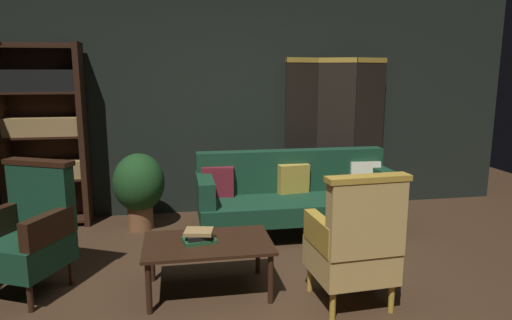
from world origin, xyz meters
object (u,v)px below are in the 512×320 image
book_tan_leather (199,232)px  book_green_cloth (199,240)px  armchair_wing_left (29,232)px  folding_screen (335,133)px  velvet_couch (295,192)px  coffee_table (208,247)px  potted_plant (139,186)px  book_black_cloth (199,236)px  armchair_gilt_accent (355,243)px  bookshelf (44,131)px

book_tan_leather → book_green_cloth: bearing=0.0°
armchair_wing_left → book_green_cloth: (1.32, -0.26, -0.06)m
folding_screen → book_tan_leather: (-1.80, -1.94, -0.48)m
folding_screen → velvet_couch: bearing=-133.6°
folding_screen → coffee_table: bearing=-131.6°
folding_screen → potted_plant: folding_screen is taller
coffee_table → book_tan_leather: bearing=168.3°
folding_screen → armchair_wing_left: bearing=-151.7°
potted_plant → book_green_cloth: (0.57, -1.62, -0.06)m
folding_screen → book_tan_leather: folding_screen is taller
coffee_table → book_black_cloth: (-0.07, 0.01, 0.09)m
armchair_gilt_accent → armchair_wing_left: 2.53m
folding_screen → book_tan_leather: size_ratio=8.77×
coffee_table → armchair_gilt_accent: armchair_gilt_accent is taller
folding_screen → book_tan_leather: 2.69m
armchair_gilt_accent → potted_plant: armchair_gilt_accent is taller
armchair_wing_left → book_green_cloth: 1.34m
folding_screen → potted_plant: 2.44m
folding_screen → armchair_wing_left: 3.57m
folding_screen → armchair_gilt_accent: bearing=-106.0°
potted_plant → book_green_cloth: 1.72m
bookshelf → book_black_cloth: 2.59m
coffee_table → book_black_cloth: 0.12m
book_green_cloth → book_black_cloth: 0.03m
armchair_gilt_accent → book_black_cloth: armchair_gilt_accent is taller
potted_plant → book_tan_leather: bearing=-70.6°
book_green_cloth → book_black_cloth: (0.00, 0.00, 0.03)m
armchair_gilt_accent → book_tan_leather: 1.20m
velvet_couch → book_green_cloth: 1.64m
folding_screen → potted_plant: size_ratio=2.22×
folding_screen → velvet_couch: size_ratio=0.90×
armchair_wing_left → book_black_cloth: armchair_wing_left is taller
bookshelf → book_black_cloth: (1.60, -1.95, -0.62)m
bookshelf → book_green_cloth: size_ratio=8.23×
armchair_gilt_accent → bookshelf: bearing=138.9°
bookshelf → book_tan_leather: size_ratio=9.46×
velvet_couch → armchair_wing_left: 2.60m
armchair_gilt_accent → book_black_cloth: bearing=159.3°
folding_screen → bookshelf: 3.40m
coffee_table → book_black_cloth: bearing=168.3°
folding_screen → coffee_table: size_ratio=1.90×
folding_screen → book_black_cloth: bearing=-132.9°
folding_screen → armchair_wing_left: (-3.11, -1.68, -0.50)m
book_tan_leather → folding_screen: bearing=47.1°
potted_plant → book_green_cloth: potted_plant is taller
bookshelf → armchair_wing_left: (0.28, -1.69, -0.60)m
book_green_cloth → folding_screen: bearing=47.1°
armchair_wing_left → book_green_cloth: bearing=-11.1°
velvet_couch → book_tan_leather: size_ratio=9.78×
velvet_couch → book_tan_leather: 1.64m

